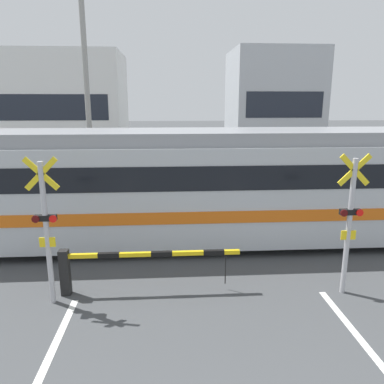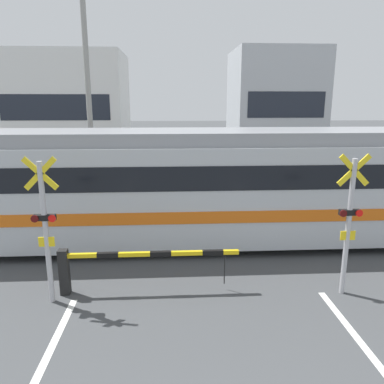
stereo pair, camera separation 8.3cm
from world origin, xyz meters
name	(u,v)px [view 2 (the right image)]	position (x,y,z in m)	size (l,w,h in m)	color
rail_track_near	(193,250)	(0.00, 8.81, 0.04)	(50.00, 0.10, 0.08)	#6B6051
rail_track_far	(190,233)	(0.00, 10.24, 0.04)	(50.00, 0.10, 0.08)	#6B6051
commuter_train	(317,183)	(3.74, 9.53, 1.79)	(20.07, 2.74, 3.34)	#B7BCC1
crossing_barrier_near	(112,262)	(-1.90, 6.58, 0.71)	(3.93, 0.20, 1.03)	black
crossing_barrier_far	(238,195)	(1.90, 12.34, 0.71)	(3.93, 0.20, 1.03)	black
crossing_signal_left	(45,225)	(-3.15, 6.26, 1.71)	(0.68, 0.15, 3.11)	#B2B2B7
crossing_signal_right	(349,219)	(3.15, 6.26, 1.71)	(0.68, 0.15, 3.11)	#B2B2B7
pedestrian	(165,179)	(-0.86, 14.25, 0.96)	(0.38, 0.22, 1.67)	#33384C
building_left_of_street	(68,112)	(-6.81, 22.58, 3.46)	(7.00, 5.11, 6.92)	white
building_right_of_street	(274,110)	(5.91, 22.58, 3.58)	(5.21, 5.11, 7.16)	#B2B7BC
utility_pole_streetside	(88,94)	(-3.90, 14.84, 4.42)	(0.22, 0.22, 8.84)	gray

